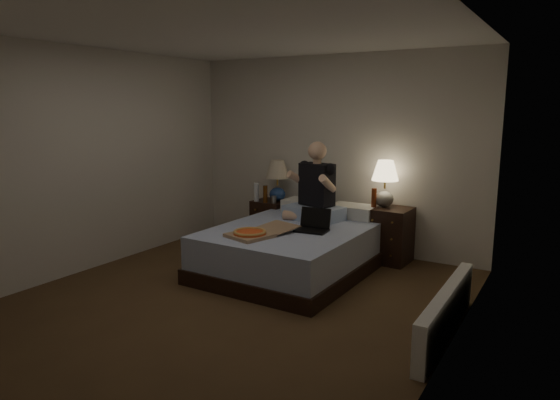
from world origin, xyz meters
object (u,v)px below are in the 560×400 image
Objects in this scene: nightstand_right at (388,235)px; pizza_box at (250,233)px; water_bottle at (256,192)px; beer_bottle_left at (265,194)px; lamp_left at (277,181)px; radiator at (446,313)px; beer_bottle_right at (374,198)px; bed at (294,249)px; nightstand_left at (271,221)px; laptop at (312,221)px; person at (314,181)px; lamp_right at (385,184)px; soda_can at (274,200)px.

pizza_box is at bearing -120.37° from nightstand_right.
beer_bottle_left is at bearing -6.19° from water_bottle.
lamp_left is 0.32m from water_bottle.
beer_bottle_left is 3.21m from radiator.
bed is at bearing -127.23° from beer_bottle_right.
beer_bottle_right reaches higher than radiator.
laptop is at bearing -38.56° from nightstand_left.
person is at bearing -17.45° from water_bottle.
water_bottle is at bearing -178.37° from beer_bottle_right.
radiator is at bearing -30.17° from laptop.
beer_bottle_right is at bearing -132.66° from lamp_right.
laptop is at bearing -33.94° from water_bottle.
nightstand_left is at bearing 91.64° from beer_bottle_left.
bed is 2.70× the size of pizza_box.
water_bottle is 1.65m from pizza_box.
pizza_box is at bearing -119.87° from lamp_right.
radiator is (1.86, -1.26, -0.78)m from person.
beer_bottle_left is at bearing -177.57° from beer_bottle_right.
lamp_right reaches higher than beer_bottle_left.
radiator is at bearing -55.25° from nightstand_right.
laptop is 0.21× the size of radiator.
laptop is at bearing 66.26° from pizza_box.
bed is 20.52× the size of soda_can.
bed is at bearing 156.43° from radiator.
beer_bottle_right reaches higher than nightstand_left.
laptop is (1.06, -1.03, -0.23)m from lamp_left.
nightstand_left is at bearing 166.25° from person.
person is (0.80, -0.48, 0.12)m from lamp_left.
lamp_right reaches higher than pizza_box.
nightstand_right is 1.18× the size of lamp_left.
pizza_box is at bearing -118.82° from beer_bottle_right.
lamp_left reaches higher than nightstand_left.
person is 1.22× the size of pizza_box.
laptop is (0.25, -0.55, -0.35)m from person.
beer_bottle_left is at bearing 132.67° from pizza_box.
lamp_right is 5.60× the size of soda_can.
water_bottle is at bearing 173.81° from beer_bottle_left.
radiator is (2.90, -1.59, -0.51)m from water_bottle.
bed is at bearing -36.98° from water_bottle.
beer_bottle_left is 1.00× the size of beer_bottle_right.
nightstand_right is at bearing 73.10° from pizza_box.
beer_bottle_right is at bearing -0.64° from nightstand_left.
lamp_right is at bearing 76.06° from pizza_box.
bed reaches higher than radiator.
person is (-0.70, -0.48, 0.04)m from lamp_right.
nightstand_right is 0.62m from lamp_right.
water_bottle is at bearing 144.14° from bed.
pizza_box is at bearing -86.24° from person.
lamp_right reaches higher than soda_can.
lamp_right is at bearing 47.34° from beer_bottle_right.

